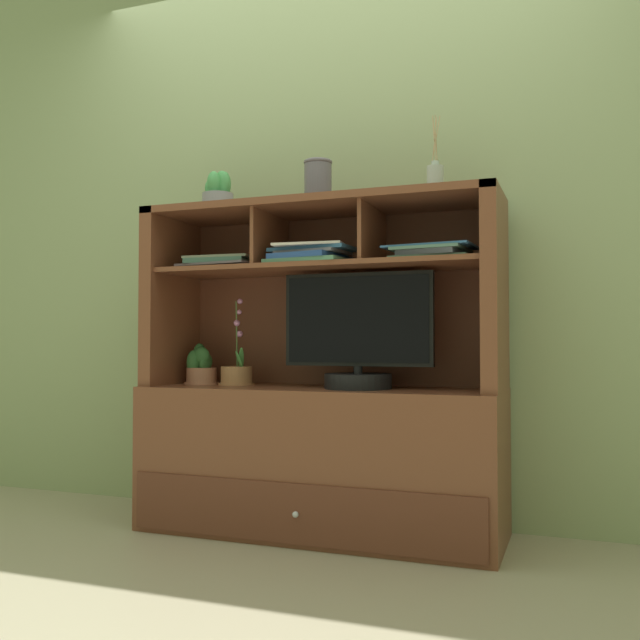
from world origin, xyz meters
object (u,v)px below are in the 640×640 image
(diffuser_bottle, at_px, (435,180))
(ceramic_vase, at_px, (318,181))
(magazine_stack_right, at_px, (223,264))
(magazine_stack_centre, at_px, (432,253))
(media_console, at_px, (321,427))
(potted_succulent, at_px, (218,195))
(tv_monitor, at_px, (358,342))
(potted_fern, at_px, (201,368))
(magazine_stack_left, at_px, (312,256))
(potted_orchid, at_px, (237,374))

(diffuser_bottle, relative_size, ceramic_vase, 1.81)
(magazine_stack_right, bearing_deg, diffuser_bottle, 1.59)
(magazine_stack_centre, xyz_separation_m, magazine_stack_right, (-0.93, 0.04, 0.00))
(media_console, xyz_separation_m, potted_succulent, (-0.48, -0.01, 1.00))
(tv_monitor, bearing_deg, magazine_stack_right, 178.01)
(potted_fern, height_order, magazine_stack_centre, magazine_stack_centre)
(potted_succulent, bearing_deg, diffuser_bottle, 0.86)
(potted_fern, relative_size, diffuser_bottle, 0.57)
(magazine_stack_left, distance_m, ceramic_vase, 0.31)
(magazine_stack_right, height_order, diffuser_bottle, diffuser_bottle)
(potted_succulent, height_order, ceramic_vase, potted_succulent)
(potted_fern, xyz_separation_m, diffuser_bottle, (1.05, -0.01, 0.75))
(magazine_stack_centre, bearing_deg, potted_orchid, 174.56)
(media_console, height_order, magazine_stack_centre, media_console)
(magazine_stack_centre, relative_size, potted_succulent, 1.92)
(diffuser_bottle, bearing_deg, magazine_stack_centre, -90.12)
(magazine_stack_centre, distance_m, ceramic_vase, 0.58)
(potted_fern, bearing_deg, magazine_stack_left, -7.85)
(potted_orchid, xyz_separation_m, magazine_stack_centre, (0.88, -0.08, 0.48))
(media_console, relative_size, tv_monitor, 2.41)
(magazine_stack_left, height_order, magazine_stack_centre, magazine_stack_left)
(tv_monitor, height_order, magazine_stack_centre, magazine_stack_centre)
(potted_orchid, xyz_separation_m, magazine_stack_right, (-0.05, -0.04, 0.48))
(ceramic_vase, bearing_deg, tv_monitor, -3.35)
(media_console, relative_size, potted_succulent, 8.00)
(tv_monitor, relative_size, magazine_stack_centre, 1.73)
(potted_fern, height_order, magazine_stack_left, magazine_stack_left)
(magazine_stack_right, height_order, potted_succulent, potted_succulent)
(magazine_stack_left, height_order, potted_succulent, potted_succulent)
(media_console, distance_m, tv_monitor, 0.39)
(media_console, xyz_separation_m, diffuser_bottle, (0.48, 0.01, 0.99))
(ceramic_vase, bearing_deg, potted_orchid, 172.66)
(potted_fern, relative_size, magazine_stack_left, 0.51)
(potted_orchid, xyz_separation_m, magazine_stack_left, (0.38, -0.08, 0.49))
(magazine_stack_right, bearing_deg, magazine_stack_centre, -2.70)
(diffuser_bottle, bearing_deg, potted_orchid, 179.06)
(potted_fern, relative_size, ceramic_vase, 1.03)
(potted_fern, bearing_deg, ceramic_vase, -4.62)
(magazine_stack_left, relative_size, diffuser_bottle, 1.12)
(media_console, distance_m, magazine_stack_left, 0.71)
(potted_fern, distance_m, magazine_stack_left, 0.73)
(potted_fern, bearing_deg, magazine_stack_centre, -4.27)
(potted_succulent, distance_m, ceramic_vase, 0.48)
(diffuser_bottle, bearing_deg, potted_fern, 179.49)
(magazine_stack_left, relative_size, ceramic_vase, 2.03)
(magazine_stack_centre, bearing_deg, magazine_stack_left, 179.79)
(potted_orchid, bearing_deg, tv_monitor, -6.13)
(magazine_stack_right, bearing_deg, media_console, 2.40)
(magazine_stack_left, height_order, ceramic_vase, ceramic_vase)
(magazine_stack_centre, xyz_separation_m, diffuser_bottle, (0.00, 0.07, 0.30))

